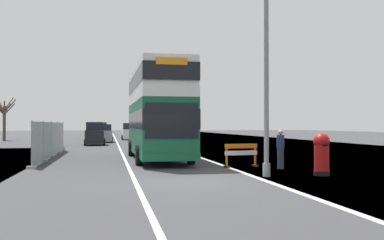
# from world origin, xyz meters

# --- Properties ---
(ground) EXTENTS (140.00, 280.00, 0.10)m
(ground) POSITION_xyz_m (0.60, 0.08, -0.05)
(ground) COLOR #38383A
(double_decker_bus) EXTENTS (2.94, 11.15, 5.13)m
(double_decker_bus) POSITION_xyz_m (0.09, 9.90, 2.73)
(double_decker_bus) COLOR #145638
(double_decker_bus) RESTS_ON ground
(lamppost_foreground) EXTENTS (0.29, 0.70, 7.82)m
(lamppost_foreground) POSITION_xyz_m (3.28, 0.97, 3.68)
(lamppost_foreground) COLOR gray
(lamppost_foreground) RESTS_ON ground
(red_pillar_postbox) EXTENTS (0.63, 0.63, 1.64)m
(red_pillar_postbox) POSITION_xyz_m (5.50, 0.90, 0.90)
(red_pillar_postbox) COLOR black
(red_pillar_postbox) RESTS_ON ground
(roadworks_barrier) EXTENTS (1.67, 0.71, 1.07)m
(roadworks_barrier) POSITION_xyz_m (3.45, 4.78, 0.66)
(roadworks_barrier) COLOR orange
(roadworks_barrier) RESTS_ON ground
(construction_site_fence) EXTENTS (0.44, 13.80, 2.16)m
(construction_site_fence) POSITION_xyz_m (-5.98, 12.53, 1.04)
(construction_site_fence) COLOR #A8AAAD
(construction_site_fence) RESTS_ON ground
(car_oncoming_near) EXTENTS (1.94, 3.96, 2.22)m
(car_oncoming_near) POSITION_xyz_m (-3.92, 28.73, 1.04)
(car_oncoming_near) COLOR black
(car_oncoming_near) RESTS_ON ground
(car_receding_mid) EXTENTS (1.94, 4.17, 2.02)m
(car_receding_mid) POSITION_xyz_m (-3.12, 35.37, 0.95)
(car_receding_mid) COLOR gray
(car_receding_mid) RESTS_ON ground
(car_receding_far) EXTENTS (1.94, 4.42, 2.19)m
(car_receding_far) POSITION_xyz_m (0.03, 43.52, 1.02)
(car_receding_far) COLOR silver
(car_receding_far) RESTS_ON ground
(car_far_side) EXTENTS (2.08, 4.08, 2.33)m
(car_far_side) POSITION_xyz_m (-3.79, 52.25, 1.09)
(car_far_side) COLOR navy
(car_far_side) RESTS_ON ground
(bare_tree_far_verge_near) EXTENTS (2.45, 3.20, 5.54)m
(bare_tree_far_verge_near) POSITION_xyz_m (-15.77, 44.96, 2.76)
(bare_tree_far_verge_near) COLOR #4C3D2D
(bare_tree_far_verge_near) RESTS_ON ground
(bare_tree_far_verge_mid) EXTENTS (2.04, 2.66, 5.21)m
(bare_tree_far_verge_mid) POSITION_xyz_m (-15.19, 42.24, 2.69)
(bare_tree_far_verge_mid) COLOR #4C3D2D
(bare_tree_far_verge_mid) RESTS_ON ground
(pedestrian_at_kerb) EXTENTS (0.34, 0.34, 1.73)m
(pedestrian_at_kerb) POSITION_xyz_m (4.92, 3.62, 0.87)
(pedestrian_at_kerb) COLOR #2D3342
(pedestrian_at_kerb) RESTS_ON ground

